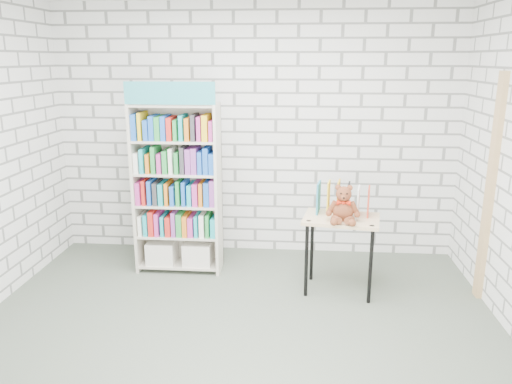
{
  "coord_description": "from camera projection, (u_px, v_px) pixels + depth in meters",
  "views": [
    {
      "loc": [
        0.47,
        -3.57,
        2.2
      ],
      "look_at": [
        0.1,
        0.95,
        0.98
      ],
      "focal_mm": 35.0,
      "sensor_mm": 36.0,
      "label": 1
    }
  ],
  "objects": [
    {
      "name": "door_trim",
      "position": [
        490.0,
        190.0,
        4.51
      ],
      "size": [
        0.05,
        0.12,
        2.1
      ],
      "primitive_type": "cube",
      "color": "tan",
      "rests_on": "ground"
    },
    {
      "name": "display_table",
      "position": [
        341.0,
        228.0,
        4.73
      ],
      "size": [
        0.77,
        0.59,
        0.75
      ],
      "color": "tan",
      "rests_on": "ground"
    },
    {
      "name": "teddy_bear",
      "position": [
        343.0,
        207.0,
        4.56
      ],
      "size": [
        0.31,
        0.29,
        0.34
      ],
      "color": "brown",
      "rests_on": "display_table"
    },
    {
      "name": "room_shell",
      "position": [
        232.0,
        118.0,
        3.58
      ],
      "size": [
        4.52,
        4.02,
        2.81
      ],
      "color": "silver",
      "rests_on": "ground"
    },
    {
      "name": "table_books",
      "position": [
        343.0,
        199.0,
        4.77
      ],
      "size": [
        0.52,
        0.29,
        0.29
      ],
      "color": "teal",
      "rests_on": "display_table"
    },
    {
      "name": "ground",
      "position": [
        234.0,
        339.0,
        4.05
      ],
      "size": [
        4.5,
        4.5,
        0.0
      ],
      "primitive_type": "plane",
      "color": "#4C5648",
      "rests_on": "ground"
    },
    {
      "name": "bookshelf",
      "position": [
        178.0,
        187.0,
        5.18
      ],
      "size": [
        0.89,
        0.34,
        1.99
      ],
      "color": "beige",
      "rests_on": "ground"
    }
  ]
}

